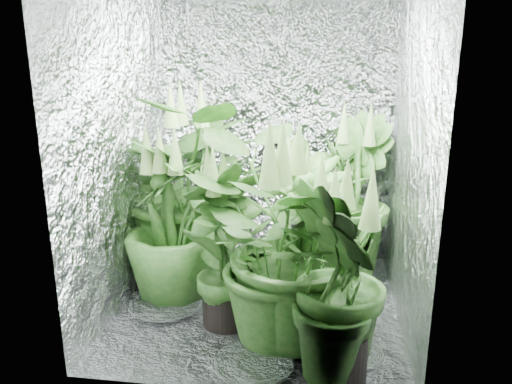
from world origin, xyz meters
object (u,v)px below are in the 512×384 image
object	(u,v)px
plant_b	(303,210)
plant_a	(190,187)
plant_e	(285,245)
plant_f	(225,245)
plant_c	(352,197)
plant_h	(302,245)
circulation_fan	(356,256)
plant_d	(170,222)
plant_g	(340,285)

from	to	relation	value
plant_b	plant_a	bearing A→B (deg)	-172.93
plant_e	plant_a	bearing A→B (deg)	131.78
plant_e	plant_f	world-z (taller)	plant_e
plant_b	plant_c	xyz separation A→B (m)	(0.32, 0.10, 0.07)
plant_h	circulation_fan	xyz separation A→B (m)	(0.33, 0.57, -0.29)
plant_d	plant_g	distance (m)	1.16
plant_b	plant_g	world-z (taller)	plant_g
plant_f	circulation_fan	xyz separation A→B (m)	(0.74, 0.67, -0.30)
plant_a	plant_f	distance (m)	0.70
plant_b	plant_f	size ratio (longest dim) A/B	1.00
circulation_fan	plant_h	bearing A→B (deg)	-137.62
plant_b	plant_e	size ratio (longest dim) A/B	0.87
plant_a	plant_b	world-z (taller)	plant_a
plant_b	plant_e	xyz separation A→B (m)	(-0.05, -0.85, 0.09)
plant_c	plant_d	bearing A→B (deg)	-152.68
plant_d	plant_f	world-z (taller)	plant_d
plant_d	circulation_fan	bearing A→B (deg)	21.46
plant_c	plant_b	bearing A→B (deg)	-162.29
plant_a	plant_h	size ratio (longest dim) A/B	1.29
plant_d	circulation_fan	distance (m)	1.24
plant_c	plant_d	size ratio (longest dim) A/B	1.06
plant_b	plant_d	world-z (taller)	plant_d
plant_g	circulation_fan	distance (m)	1.13
plant_a	circulation_fan	xyz separation A→B (m)	(1.09, 0.08, -0.45)
plant_e	plant_c	bearing A→B (deg)	68.97
plant_c	plant_f	bearing A→B (deg)	-131.77
plant_e	plant_d	bearing A→B (deg)	150.55
plant_a	plant_g	distance (m)	1.38
circulation_fan	plant_f	bearing A→B (deg)	-155.13
plant_c	plant_f	distance (m)	1.05
plant_e	circulation_fan	bearing A→B (deg)	63.91
plant_c	plant_d	world-z (taller)	plant_c
plant_d	circulation_fan	size ratio (longest dim) A/B	2.76
plant_c	plant_a	bearing A→B (deg)	-169.62
plant_d	plant_g	size ratio (longest dim) A/B	1.04
plant_e	plant_g	world-z (taller)	plant_e
plant_a	circulation_fan	size ratio (longest dim) A/B	3.29
plant_f	plant_g	xyz separation A→B (m)	(0.60, -0.41, 0.01)
plant_b	plant_g	xyz separation A→B (m)	(0.22, -1.09, 0.02)
plant_c	plant_d	distance (m)	1.20
plant_c	plant_e	world-z (taller)	plant_e
plant_c	plant_g	distance (m)	1.20
circulation_fan	plant_b	bearing A→B (deg)	160.72
plant_f	circulation_fan	bearing A→B (deg)	41.95
plant_d	circulation_fan	world-z (taller)	plant_d
plant_c	circulation_fan	size ratio (longest dim) A/B	2.92
plant_d	plant_e	distance (m)	0.81
plant_c	circulation_fan	bearing A→B (deg)	-69.16
plant_b	plant_e	world-z (taller)	plant_e
plant_h	plant_f	bearing A→B (deg)	-166.16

